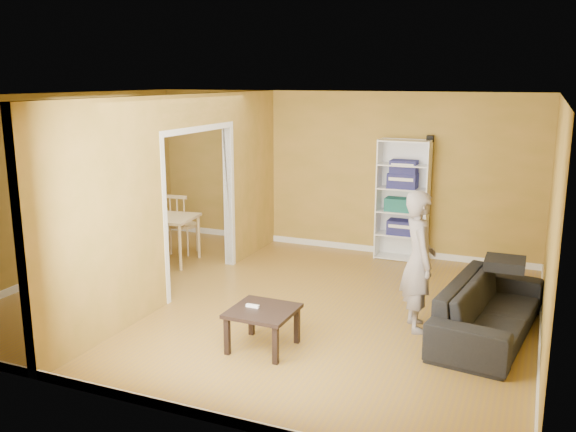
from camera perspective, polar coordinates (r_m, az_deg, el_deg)
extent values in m
plane|color=olive|center=(7.90, -1.92, -7.98)|extent=(6.50, 6.50, 0.00)
plane|color=white|center=(7.39, -2.07, 11.23)|extent=(6.50, 6.50, 0.00)
plane|color=#B58A3C|center=(10.06, 4.59, 4.17)|extent=(6.50, 0.00, 6.50)
plane|color=#B58A3C|center=(5.24, -14.70, -4.26)|extent=(6.50, 0.00, 6.50)
plane|color=#B58A3C|center=(9.36, -20.40, 2.76)|extent=(0.00, 5.50, 5.50)
plane|color=#B58A3C|center=(6.87, 23.45, -0.89)|extent=(0.00, 5.50, 5.50)
cube|color=black|center=(9.57, 13.16, 7.06)|extent=(0.10, 0.10, 0.10)
imported|color=black|center=(7.13, 18.36, -7.53)|extent=(2.22, 1.19, 0.81)
imported|color=slate|center=(6.95, 12.18, -3.05)|extent=(0.84, 0.77, 1.88)
cube|color=white|center=(9.73, 8.46, 1.64)|extent=(0.02, 0.35, 1.89)
cube|color=white|center=(9.57, 12.94, 1.27)|extent=(0.02, 0.35, 1.89)
cube|color=white|center=(9.80, 10.89, 1.63)|extent=(0.79, 0.02, 1.89)
cube|color=white|center=(9.86, 10.46, -3.81)|extent=(0.75, 0.35, 0.02)
cube|color=white|center=(9.76, 10.55, -1.73)|extent=(0.75, 0.35, 0.02)
cube|color=white|center=(9.68, 10.64, 0.39)|extent=(0.75, 0.35, 0.02)
cube|color=white|center=(9.61, 10.73, 2.54)|extent=(0.75, 0.35, 0.02)
cube|color=white|center=(9.55, 10.82, 4.72)|extent=(0.75, 0.35, 0.02)
cube|color=white|center=(9.51, 10.91, 6.92)|extent=(0.75, 0.35, 0.02)
cube|color=navy|center=(9.73, 10.62, -1.04)|extent=(0.44, 0.28, 0.22)
cube|color=#1F7067|center=(9.67, 10.28, 1.07)|extent=(0.40, 0.26, 0.20)
cube|color=navy|center=(9.59, 10.68, 3.27)|extent=(0.44, 0.29, 0.23)
cube|color=navy|center=(9.56, 10.79, 4.42)|extent=(0.40, 0.26, 0.21)
cube|color=black|center=(6.45, -2.39, -8.87)|extent=(0.66, 0.66, 0.04)
cube|color=black|center=(6.43, -5.70, -11.14)|extent=(0.06, 0.06, 0.40)
cube|color=black|center=(6.20, -1.12, -11.99)|extent=(0.06, 0.06, 0.40)
cube|color=black|center=(6.87, -3.49, -9.46)|extent=(0.06, 0.06, 0.40)
cube|color=black|center=(6.67, 0.83, -10.17)|extent=(0.06, 0.06, 0.40)
cube|color=white|center=(6.49, -3.34, -8.40)|extent=(0.14, 0.04, 0.03)
cube|color=tan|center=(9.60, -12.16, -0.10)|extent=(1.16, 0.78, 0.04)
cylinder|color=tan|center=(9.73, -15.78, -2.32)|extent=(0.05, 0.05, 0.69)
cylinder|color=tan|center=(9.12, -10.51, -3.06)|extent=(0.05, 0.05, 0.69)
cylinder|color=tan|center=(10.25, -13.44, -1.43)|extent=(0.05, 0.05, 0.69)
cylinder|color=tan|center=(9.67, -8.32, -2.06)|extent=(0.05, 0.05, 0.69)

